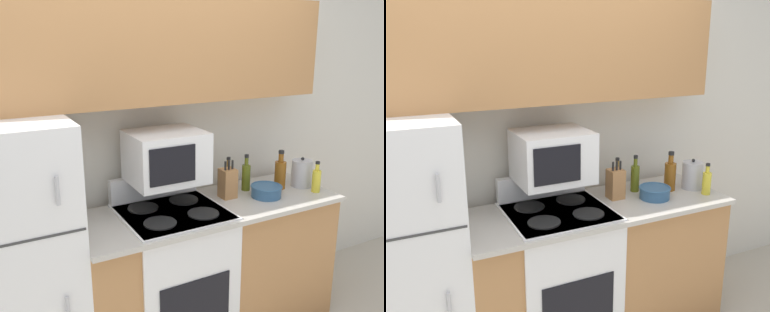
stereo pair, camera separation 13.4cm
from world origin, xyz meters
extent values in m
cube|color=silver|center=(0.00, 0.67, 1.27)|extent=(8.00, 0.05, 2.55)
cube|color=#B27A47|center=(0.36, 0.29, 0.45)|extent=(1.75, 0.59, 0.90)
cube|color=#BCB7AD|center=(0.36, 0.27, 0.92)|extent=(1.75, 0.63, 0.03)
cube|color=white|center=(-0.87, 0.32, 0.79)|extent=(0.73, 0.64, 1.59)
cube|color=#383838|center=(-0.87, 0.00, 1.08)|extent=(0.71, 0.01, 0.01)
cylinder|color=#B7B7BC|center=(-0.64, -0.01, 1.30)|extent=(0.02, 0.02, 0.14)
cube|color=#B27A47|center=(0.00, 0.50, 1.90)|extent=(2.48, 0.31, 0.63)
cube|color=white|center=(0.09, 0.28, 0.47)|extent=(0.64, 0.59, 0.94)
cube|color=black|center=(0.09, -0.02, 0.45)|extent=(0.46, 0.01, 0.34)
cube|color=#2D2D2D|center=(0.09, 0.28, 0.94)|extent=(0.61, 0.56, 0.01)
cube|color=white|center=(0.09, 0.56, 1.02)|extent=(0.61, 0.06, 0.16)
cylinder|color=black|center=(-0.06, 0.15, 0.95)|extent=(0.19, 0.19, 0.01)
cylinder|color=black|center=(0.23, 0.15, 0.95)|extent=(0.19, 0.19, 0.01)
cylinder|color=black|center=(-0.06, 0.41, 0.95)|extent=(0.19, 0.19, 0.01)
cylinder|color=black|center=(0.23, 0.41, 0.95)|extent=(0.19, 0.19, 0.01)
cube|color=white|center=(0.09, 0.38, 1.27)|extent=(0.46, 0.37, 0.32)
cube|color=black|center=(0.05, 0.19, 1.27)|extent=(0.29, 0.01, 0.22)
cube|color=#B27A47|center=(0.53, 0.34, 1.03)|extent=(0.10, 0.10, 0.20)
cylinder|color=black|center=(0.50, 0.33, 1.16)|extent=(0.01, 0.01, 0.06)
cylinder|color=black|center=(0.53, 0.33, 1.16)|extent=(0.01, 0.01, 0.06)
cylinder|color=black|center=(0.55, 0.33, 1.16)|extent=(0.01, 0.01, 0.06)
cylinder|color=#335B84|center=(0.76, 0.22, 0.97)|extent=(0.20, 0.20, 0.07)
torus|color=#335B84|center=(0.76, 0.22, 1.01)|extent=(0.21, 0.21, 0.01)
cylinder|color=olive|center=(0.61, 0.46, 1.02)|extent=(0.06, 0.06, 0.17)
cylinder|color=olive|center=(0.61, 0.46, 1.13)|extent=(0.03, 0.03, 0.05)
cylinder|color=black|center=(0.61, 0.46, 1.16)|extent=(0.03, 0.03, 0.02)
cylinder|color=#5B6619|center=(0.72, 0.40, 1.02)|extent=(0.06, 0.06, 0.18)
cylinder|color=#5B6619|center=(0.72, 0.40, 1.14)|extent=(0.03, 0.03, 0.06)
cylinder|color=black|center=(0.72, 0.40, 1.18)|extent=(0.03, 0.03, 0.02)
cylinder|color=gold|center=(1.13, 0.13, 1.01)|extent=(0.06, 0.06, 0.15)
cylinder|color=gold|center=(1.13, 0.13, 1.11)|extent=(0.03, 0.03, 0.05)
cylinder|color=black|center=(1.13, 0.13, 1.14)|extent=(0.03, 0.03, 0.02)
cylinder|color=brown|center=(0.95, 0.31, 1.03)|extent=(0.08, 0.08, 0.20)
cylinder|color=brown|center=(0.95, 0.31, 1.16)|extent=(0.04, 0.04, 0.06)
cylinder|color=black|center=(0.95, 0.31, 1.20)|extent=(0.04, 0.04, 0.02)
cylinder|color=#B7B7BC|center=(1.12, 0.27, 1.03)|extent=(0.15, 0.15, 0.19)
sphere|color=black|center=(1.12, 0.27, 1.14)|extent=(0.02, 0.02, 0.02)
camera|label=1|loc=(-0.98, -1.92, 1.98)|focal=40.00mm
camera|label=2|loc=(-0.86, -1.98, 1.98)|focal=40.00mm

